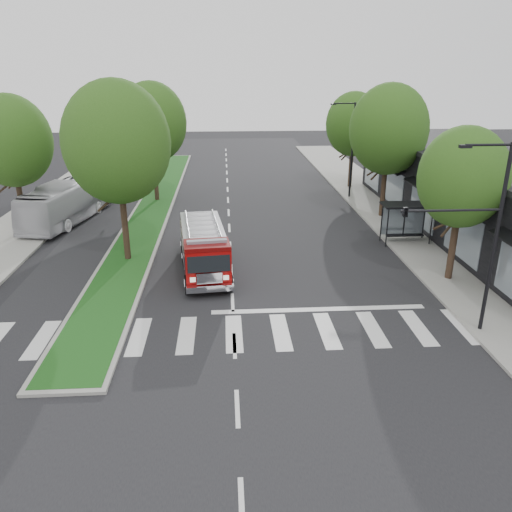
# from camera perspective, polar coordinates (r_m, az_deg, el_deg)

# --- Properties ---
(ground) EXTENTS (140.00, 140.00, 0.00)m
(ground) POSITION_cam_1_polar(r_m,az_deg,el_deg) (24.13, -2.69, -5.33)
(ground) COLOR black
(ground) RESTS_ON ground
(sidewalk_right) EXTENTS (5.00, 80.00, 0.15)m
(sidewalk_right) POSITION_cam_1_polar(r_m,az_deg,el_deg) (35.73, 17.46, 2.61)
(sidewalk_right) COLOR gray
(sidewalk_right) RESTS_ON ground
(sidewalk_left) EXTENTS (5.00, 80.00, 0.15)m
(sidewalk_left) POSITION_cam_1_polar(r_m,az_deg,el_deg) (36.30, -26.58, 1.62)
(sidewalk_left) COLOR gray
(sidewalk_left) RESTS_ON ground
(median) EXTENTS (3.00, 50.00, 0.15)m
(median) POSITION_cam_1_polar(r_m,az_deg,el_deg) (41.45, -11.55, 5.58)
(median) COLOR gray
(median) RESTS_ON ground
(storefront_row) EXTENTS (8.00, 30.00, 5.00)m
(storefront_row) POSITION_cam_1_polar(r_m,az_deg,el_deg) (36.97, 24.43, 6.21)
(storefront_row) COLOR black
(storefront_row) RESTS_ON ground
(bus_shelter) EXTENTS (3.20, 1.60, 2.61)m
(bus_shelter) POSITION_cam_1_polar(r_m,az_deg,el_deg) (33.08, 16.81, 4.83)
(bus_shelter) COLOR black
(bus_shelter) RESTS_ON ground
(tree_right_near) EXTENTS (4.40, 4.40, 8.05)m
(tree_right_near) POSITION_cam_1_polar(r_m,az_deg,el_deg) (26.92, 22.56, 8.27)
(tree_right_near) COLOR black
(tree_right_near) RESTS_ON ground
(tree_right_mid) EXTENTS (5.60, 5.60, 9.72)m
(tree_right_mid) POSITION_cam_1_polar(r_m,az_deg,el_deg) (37.80, 14.94, 13.80)
(tree_right_mid) COLOR black
(tree_right_mid) RESTS_ON ground
(tree_right_far) EXTENTS (5.00, 5.00, 8.73)m
(tree_right_far) POSITION_cam_1_polar(r_m,az_deg,el_deg) (47.41, 11.09, 14.57)
(tree_right_far) COLOR black
(tree_right_far) RESTS_ON ground
(tree_median_near) EXTENTS (5.80, 5.80, 10.16)m
(tree_median_near) POSITION_cam_1_polar(r_m,az_deg,el_deg) (28.53, -15.61, 12.37)
(tree_median_near) COLOR black
(tree_median_near) RESTS_ON ground
(tree_median_far) EXTENTS (5.60, 5.60, 9.72)m
(tree_median_far) POSITION_cam_1_polar(r_m,az_deg,el_deg) (42.28, -11.83, 14.71)
(tree_median_far) COLOR black
(tree_median_far) RESTS_ON ground
(tree_left_mid) EXTENTS (5.20, 5.20, 9.16)m
(tree_left_mid) POSITION_cam_1_polar(r_m,az_deg,el_deg) (36.66, -26.23, 11.70)
(tree_left_mid) COLOR black
(tree_left_mid) RESTS_ON ground
(streetlight_right_near) EXTENTS (4.08, 0.22, 8.00)m
(streetlight_right_near) POSITION_cam_1_polar(r_m,az_deg,el_deg) (21.52, 23.85, 2.95)
(streetlight_right_near) COLOR black
(streetlight_right_near) RESTS_ON ground
(streetlight_right_far) EXTENTS (2.11, 0.20, 8.00)m
(streetlight_right_far) POSITION_cam_1_polar(r_m,az_deg,el_deg) (43.44, 10.76, 12.25)
(streetlight_right_far) COLOR black
(streetlight_right_far) RESTS_ON ground
(fire_engine) EXTENTS (3.12, 7.92, 2.68)m
(fire_engine) POSITION_cam_1_polar(r_m,az_deg,el_deg) (27.59, -5.99, 0.89)
(fire_engine) COLOR #5B0505
(fire_engine) RESTS_ON ground
(city_bus) EXTENTS (4.60, 10.99, 2.98)m
(city_bus) POSITION_cam_1_polar(r_m,az_deg,el_deg) (39.25, -20.52, 5.98)
(city_bus) COLOR silver
(city_bus) RESTS_ON ground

